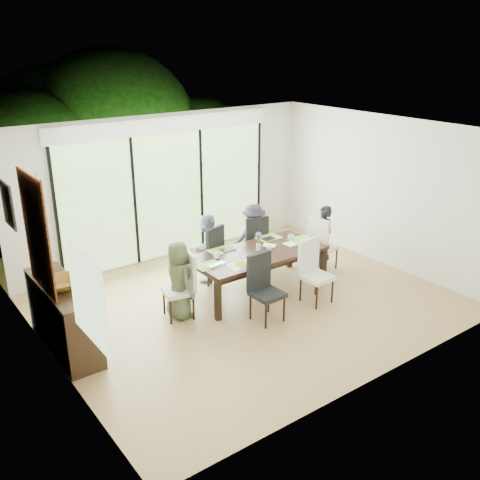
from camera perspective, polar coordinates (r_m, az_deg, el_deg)
floor at (r=8.51m, az=1.00°, el=-6.82°), size 6.00×5.00×0.01m
ceiling at (r=7.64m, az=1.13°, el=11.49°), size 6.00×5.00×0.01m
wall_back at (r=10.00m, az=-7.73°, el=5.58°), size 6.00×0.02×2.70m
wall_front at (r=6.31m, az=15.05°, el=-4.19°), size 6.00×0.02×2.70m
wall_left at (r=6.71m, az=-19.87°, el=-3.21°), size 0.02×5.00×2.70m
wall_right at (r=10.01m, az=14.95°, el=5.08°), size 0.02×5.00×2.70m
glass_doors at (r=10.01m, az=-7.57°, el=4.71°), size 4.20×0.02×2.30m
blinds_header at (r=9.72m, az=-7.91°, el=12.07°), size 4.40×0.06×0.28m
mullion_a at (r=9.22m, az=-19.00°, el=2.35°), size 0.05×0.04×2.30m
mullion_b at (r=9.70m, az=-11.16°, el=3.97°), size 0.05×0.04×2.30m
mullion_c at (r=10.34m, az=-4.15°, el=5.36°), size 0.05×0.04×2.30m
mullion_d at (r=11.12m, az=1.99°, el=6.50°), size 0.05×0.04×2.30m
side_window at (r=5.61m, az=-15.96°, el=-5.82°), size 0.02×0.90×1.00m
deck at (r=11.19m, az=-9.60°, el=-0.42°), size 6.00×1.80×0.10m
rail_top at (r=11.68m, az=-11.57°, el=3.47°), size 6.00×0.08×0.06m
foliage_left at (r=11.80m, az=-21.97°, el=7.05°), size 3.20×3.20×3.20m
foliage_mid at (r=12.98m, az=-13.44°, el=10.73°), size 4.00×4.00×4.00m
foliage_right at (r=13.19m, az=-4.58°, el=8.99°), size 2.80×2.80×2.80m
foliage_far at (r=13.32m, az=-18.59°, el=9.68°), size 3.60×3.60×3.60m
table_top at (r=8.66m, az=1.92°, el=-1.43°), size 2.22×1.02×0.06m
table_apron at (r=8.69m, az=1.91°, el=-1.93°), size 2.04×0.83×0.09m
table_leg_fl at (r=7.91m, az=-2.38°, el=-6.46°), size 0.08×0.08×0.64m
table_leg_fr at (r=9.17m, az=8.88°, el=-2.73°), size 0.08×0.08×0.64m
table_leg_bl at (r=8.57m, az=-5.61°, el=-4.31°), size 0.08×0.08×0.64m
table_leg_br at (r=9.74m, az=5.33°, el=-1.12°), size 0.08×0.08×0.64m
chair_left_end at (r=7.96m, az=-6.65°, el=-4.88°), size 0.51×0.51×1.02m
chair_right_end at (r=9.66m, az=8.93°, el=-0.29°), size 0.51×0.51×1.02m
chair_far_left at (r=9.12m, az=-3.62°, el=-1.35°), size 0.53×0.53×1.02m
chair_far_right at (r=9.66m, az=1.36°, el=-0.03°), size 0.53×0.53×1.02m
chair_near_left at (r=7.82m, az=2.96°, el=-5.25°), size 0.44×0.44×1.02m
chair_near_right at (r=8.43m, az=8.25°, el=-3.44°), size 0.45×0.45×1.02m
person_left_end at (r=7.93m, az=-6.55°, el=-4.27°), size 0.36×0.56×1.19m
person_right_end at (r=9.61m, az=8.87°, el=0.18°), size 0.48×0.63×1.19m
person_far_left at (r=9.07m, az=-3.57°, el=-0.87°), size 0.63×0.48×1.19m
person_far_right at (r=9.61m, az=1.44°, el=0.43°), size 0.63×0.48×1.19m
placemat_left at (r=8.14m, az=-3.35°, el=-2.72°), size 0.41×0.30×0.01m
placemat_right at (r=9.23m, az=6.57°, el=0.08°), size 0.41×0.30×0.01m
placemat_far_l at (r=8.70m, az=-2.04°, el=-1.10°), size 0.41×0.30×0.01m
placemat_far_r at (r=9.26m, az=3.07°, el=0.26°), size 0.41×0.30×0.01m
placemat_paper at (r=8.12m, az=0.17°, el=-2.74°), size 0.41×0.30×0.01m
tablet_far_l at (r=8.71m, az=-1.31°, el=-1.00°), size 0.24×0.17×0.01m
tablet_far_r at (r=9.19m, az=3.03°, el=0.15°), size 0.22×0.16×0.01m
papers at (r=9.04m, az=5.61°, el=-0.35°), size 0.28×0.20×0.00m
platter_base at (r=8.12m, az=0.17°, el=-2.65°), size 0.24×0.24×0.02m
platter_snacks at (r=8.11m, az=0.17°, el=-2.54°), size 0.19×0.19×0.01m
vase at (r=8.70m, az=1.98°, el=-0.74°), size 0.07×0.07×0.11m
hyacinth_stems at (r=8.66m, az=1.99°, el=-0.06°), size 0.04×0.04×0.15m
hyacinth_blooms at (r=8.62m, az=2.00°, el=0.52°), size 0.10×0.10×0.10m
laptop at (r=8.11m, az=-2.38°, el=-2.72°), size 0.33×0.25×0.02m
cup_a at (r=8.37m, az=-2.49°, el=-1.73°), size 0.15×0.15×0.09m
cup_b at (r=8.65m, az=3.11°, el=-0.97°), size 0.13×0.13×0.09m
cup_c at (r=9.19m, az=5.47°, el=0.30°), size 0.13×0.13×0.09m
book at (r=8.83m, az=3.00°, el=-0.75°), size 0.24×0.26×0.02m
sideboard at (r=7.55m, az=-18.31°, el=-7.76°), size 0.46×1.65×0.93m
bowl at (r=7.24m, az=-18.51°, el=-4.43°), size 0.49×0.49×0.12m
candlestick_base at (r=7.65m, az=-19.56°, el=-3.50°), size 0.10×0.10×0.04m
candlestick_shaft at (r=7.43m, az=-20.16°, el=1.07°), size 0.02×0.02×1.29m
candlestick_pan at (r=7.25m, az=-20.78°, el=5.82°), size 0.10×0.10×0.03m
candle at (r=7.24m, az=-20.84°, el=6.29°), size 0.04×0.04×0.10m
tapestry at (r=6.96m, az=-20.89°, el=0.61°), size 0.02×1.00×1.50m
art_frame at (r=8.16m, az=-23.54°, el=3.46°), size 0.03×0.55×0.65m
art_canvas at (r=8.16m, az=-23.40°, el=3.49°), size 0.01×0.45×0.55m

